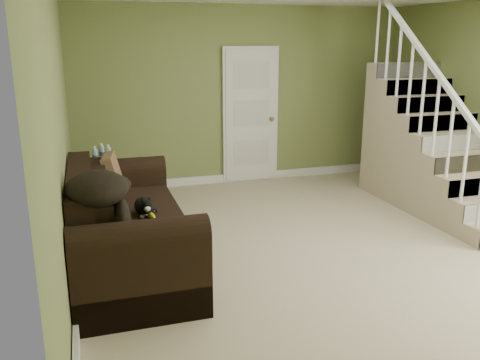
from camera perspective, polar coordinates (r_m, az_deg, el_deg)
floor at (r=5.48m, az=9.13°, el=-7.26°), size 5.00×5.50×0.01m
wall_back at (r=7.66m, az=0.39°, el=9.43°), size 5.00×0.04×2.60m
wall_left at (r=4.59m, az=-19.51°, el=4.59°), size 0.04×5.50×2.60m
baseboard_back at (r=7.86m, az=0.44°, el=0.37°), size 5.00×0.04×0.12m
baseboard_left at (r=4.95m, az=-17.87°, el=-9.62°), size 0.04×5.50×0.12m
door at (r=7.68m, az=1.20°, el=7.23°), size 0.86×0.12×2.02m
staircase at (r=7.11m, az=20.46°, el=2.62°), size 1.00×2.51×2.82m
sofa at (r=4.96m, az=-12.97°, el=-5.44°), size 1.04×2.40×0.95m
side_table at (r=6.53m, az=-14.96°, el=-0.83°), size 0.63×0.63×0.87m
cat at (r=4.81m, az=-10.70°, el=-2.94°), size 0.22×0.46×0.22m
banana at (r=4.75m, az=-9.96°, el=-3.92°), size 0.09×0.19×0.05m
throw_pillow at (r=5.54m, az=-14.01°, el=0.58°), size 0.27×0.46×0.45m
throw_blanket at (r=4.09m, az=-15.76°, el=-0.90°), size 0.49×0.64×0.26m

